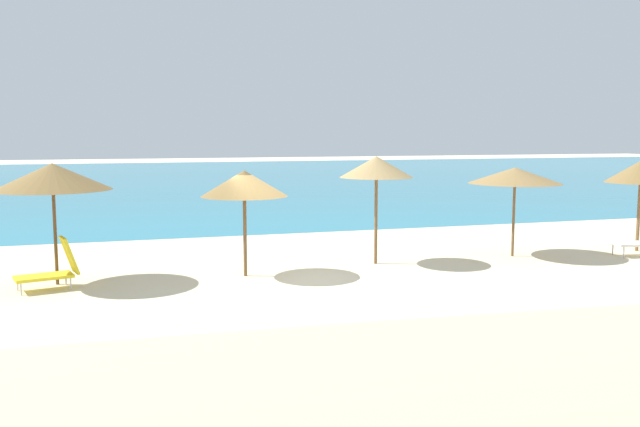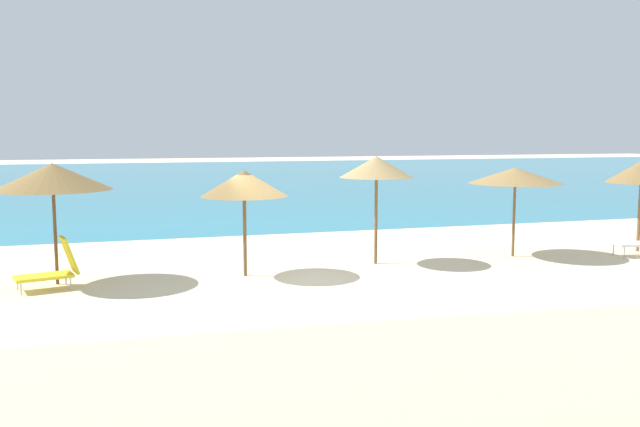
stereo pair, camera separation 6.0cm
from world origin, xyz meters
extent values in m
plane|color=beige|center=(0.00, 0.00, 0.00)|extent=(160.00, 160.00, 0.00)
cube|color=teal|center=(0.00, 37.02, 0.00)|extent=(160.00, 59.39, 0.01)
cylinder|color=brown|center=(-5.23, 1.18, 1.18)|extent=(0.08, 0.08, 2.36)
cone|color=olive|center=(-5.23, 1.18, 2.51)|extent=(2.65, 2.65, 0.62)
cylinder|color=brown|center=(-0.86, 0.84, 1.06)|extent=(0.09, 0.09, 2.12)
cone|color=olive|center=(-0.86, 0.84, 2.29)|extent=(2.12, 2.12, 0.63)
cylinder|color=brown|center=(2.79, 1.37, 1.24)|extent=(0.08, 0.08, 2.48)
cone|color=tan|center=(2.79, 1.37, 2.61)|extent=(1.96, 1.96, 0.56)
cylinder|color=brown|center=(6.96, 1.27, 1.12)|extent=(0.08, 0.08, 2.24)
cone|color=olive|center=(6.96, 1.27, 2.31)|extent=(2.62, 2.62, 0.45)
cylinder|color=brown|center=(11.00, 0.94, 1.10)|extent=(0.10, 0.10, 2.20)
cube|color=yellow|center=(-5.47, 0.65, 0.31)|extent=(1.34, 0.92, 0.07)
cube|color=yellow|center=(-4.92, 0.79, 0.75)|extent=(0.48, 0.70, 0.86)
cylinder|color=silver|center=(-6.03, 0.77, 0.14)|extent=(0.04, 0.04, 0.27)
cylinder|color=silver|center=(-5.90, 0.25, 0.14)|extent=(0.04, 0.04, 0.27)
cylinder|color=silver|center=(-5.03, 1.04, 0.14)|extent=(0.04, 0.04, 0.27)
cylinder|color=silver|center=(-4.90, 0.52, 0.14)|extent=(0.04, 0.04, 0.27)
cylinder|color=silver|center=(9.85, 0.61, 0.16)|extent=(0.04, 0.04, 0.32)
cylinder|color=silver|center=(9.77, 0.07, 0.16)|extent=(0.04, 0.04, 0.32)
camera|label=1|loc=(-3.81, -15.28, 3.51)|focal=37.73mm
camera|label=2|loc=(-3.76, -15.29, 3.51)|focal=37.73mm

